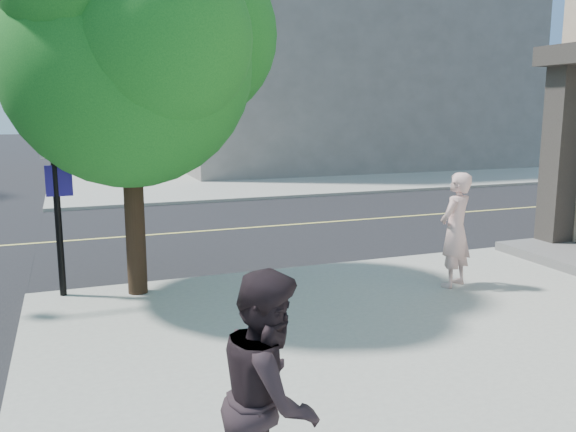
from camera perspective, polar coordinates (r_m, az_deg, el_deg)
name	(u,v)px	position (r m, az deg, el deg)	size (l,w,h in m)	color
ground	(89,294)	(10.83, -18.63, -7.15)	(140.00, 140.00, 0.00)	black
road_ew	(82,240)	(15.19, -19.26, -2.21)	(140.00, 9.00, 0.01)	black
sidewalk_ne	(317,162)	(34.82, 2.79, 5.23)	(29.00, 25.00, 0.12)	#97978B
filler_ne	(322,38)	(35.56, 3.34, 16.73)	(18.00, 16.00, 14.00)	slate
man_on_phone	(455,230)	(10.49, 15.81, -1.31)	(0.72, 0.47, 1.98)	#D7A8A0
pedestrian	(271,397)	(4.50, -1.69, -17.06)	(0.93, 0.73, 1.92)	black
street_tree	(133,32)	(9.92, -14.68, 16.73)	(4.90, 4.45, 6.50)	black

